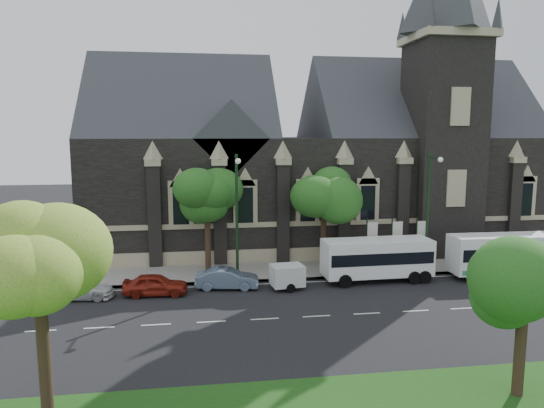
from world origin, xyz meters
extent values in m
plane|color=black|center=(0.00, 0.00, 0.00)|extent=(160.00, 160.00, 0.00)
cube|color=gray|center=(0.00, 9.50, 0.07)|extent=(80.00, 5.00, 0.15)
cube|color=black|center=(4.00, 19.50, 5.00)|extent=(40.00, 15.00, 10.00)
cube|color=#2A2C32|center=(-8.00, 19.50, 10.00)|extent=(16.00, 15.00, 15.00)
cube|color=#2A2C32|center=(14.00, 19.50, 10.00)|extent=(20.00, 15.00, 15.00)
cube|color=#2A2C32|center=(-4.00, 15.00, 10.00)|extent=(6.00, 6.00, 6.00)
cube|color=black|center=(14.00, 13.50, 9.00)|extent=(5.50, 5.50, 18.00)
cube|color=tan|center=(14.00, 13.50, 18.20)|extent=(6.20, 6.20, 0.60)
cube|color=tan|center=(4.00, 11.96, 3.20)|extent=(40.00, 0.22, 0.40)
cube|color=tan|center=(4.00, 11.96, 0.60)|extent=(40.00, 0.25, 1.20)
cube|color=black|center=(2.00, 11.82, 4.80)|extent=(1.20, 0.12, 2.80)
cylinder|color=black|center=(-12.00, -9.00, 2.20)|extent=(0.44, 0.44, 4.40)
sphere|color=olive|center=(-12.00, -9.00, 6.22)|extent=(4.16, 4.16, 4.16)
sphere|color=olive|center=(-11.22, -8.22, 7.00)|extent=(3.12, 3.12, 3.12)
cylinder|color=black|center=(6.00, -9.50, 1.54)|extent=(0.44, 0.44, 3.08)
sphere|color=#1E591B|center=(6.00, -9.50, 4.48)|extent=(3.20, 3.20, 3.20)
sphere|color=#1E591B|center=(6.60, -8.90, 5.08)|extent=(2.40, 2.40, 2.40)
cylinder|color=black|center=(3.00, 10.50, 1.98)|extent=(0.44, 0.44, 3.96)
sphere|color=#1E591B|center=(3.00, 10.50, 5.64)|extent=(3.84, 3.84, 3.84)
sphere|color=#1E591B|center=(3.72, 11.22, 6.36)|extent=(2.88, 2.88, 2.88)
cylinder|color=black|center=(-6.00, 10.50, 1.98)|extent=(0.44, 0.44, 3.96)
sphere|color=#1E591B|center=(-6.00, 10.50, 5.57)|extent=(3.68, 3.68, 3.68)
sphere|color=#1E591B|center=(-5.31, 11.19, 6.26)|extent=(2.76, 2.76, 2.76)
cylinder|color=black|center=(10.00, 7.30, 4.50)|extent=(0.20, 0.20, 9.00)
cylinder|color=black|center=(10.00, 6.50, 8.70)|extent=(0.10, 1.60, 0.10)
sphere|color=silver|center=(10.00, 5.70, 8.60)|extent=(0.36, 0.36, 0.36)
cylinder|color=black|center=(-4.00, 7.30, 4.50)|extent=(0.20, 0.20, 9.00)
cylinder|color=black|center=(-4.00, 6.50, 8.70)|extent=(0.10, 1.60, 0.10)
sphere|color=silver|center=(-4.00, 5.70, 8.60)|extent=(0.36, 0.36, 0.36)
cylinder|color=black|center=(6.00, 9.00, 2.00)|extent=(0.10, 0.10, 4.00)
cube|color=white|center=(6.45, 9.00, 2.60)|extent=(0.80, 0.04, 2.20)
cylinder|color=black|center=(8.00, 9.00, 2.00)|extent=(0.10, 0.10, 4.00)
cube|color=white|center=(8.45, 9.00, 2.60)|extent=(0.80, 0.04, 2.20)
cylinder|color=black|center=(10.00, 9.00, 2.00)|extent=(0.10, 0.10, 4.00)
cube|color=white|center=(10.45, 9.00, 2.60)|extent=(0.80, 0.04, 2.20)
cube|color=white|center=(16.66, 5.64, 1.79)|extent=(10.80, 2.45, 2.69)
cube|color=black|center=(16.66, 5.64, 1.95)|extent=(10.37, 2.48, 0.88)
cube|color=#338E54|center=(16.66, 5.64, 0.75)|extent=(10.37, 2.47, 0.35)
cylinder|color=black|center=(12.87, 4.59, 0.45)|extent=(0.91, 0.30, 0.90)
cylinder|color=black|center=(12.91, 6.84, 0.45)|extent=(0.91, 0.30, 0.90)
cube|color=white|center=(5.82, 6.20, 1.71)|extent=(7.75, 2.61, 2.52)
cube|color=black|center=(5.82, 6.20, 1.84)|extent=(7.45, 2.64, 0.83)
cylinder|color=black|center=(3.15, 4.93, 0.45)|extent=(0.91, 0.30, 0.90)
cylinder|color=black|center=(3.10, 7.34, 0.45)|extent=(0.91, 0.30, 0.90)
cylinder|color=black|center=(8.16, 5.05, 0.45)|extent=(0.91, 0.30, 0.90)
cylinder|color=black|center=(8.10, 7.47, 0.45)|extent=(0.91, 0.30, 0.90)
cylinder|color=black|center=(8.93, 5.07, 0.45)|extent=(0.91, 0.30, 0.90)
cylinder|color=black|center=(8.87, 7.48, 0.45)|extent=(0.91, 0.30, 0.90)
cube|color=silver|center=(-0.81, 5.19, 0.95)|extent=(2.32, 1.86, 1.38)
cylinder|color=black|center=(-0.70, 4.40, 0.30)|extent=(0.62, 0.29, 0.59)
cylinder|color=black|center=(-0.91, 5.98, 0.30)|extent=(0.62, 0.29, 0.59)
cylinder|color=black|center=(0.56, 5.37, 0.58)|extent=(1.27, 0.25, 0.08)
imported|color=#6E839F|center=(-4.80, 5.86, 0.70)|extent=(4.39, 2.02, 1.39)
imported|color=maroon|center=(-9.47, 5.17, 0.70)|extent=(4.20, 1.89, 1.40)
imported|color=silver|center=(-14.23, 5.18, 0.64)|extent=(4.54, 2.19, 1.28)
camera|label=1|loc=(-6.36, -26.45, 10.38)|focal=32.60mm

